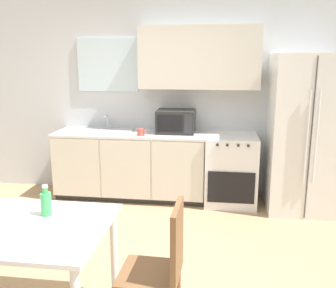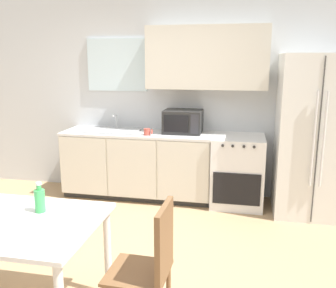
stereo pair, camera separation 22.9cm
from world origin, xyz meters
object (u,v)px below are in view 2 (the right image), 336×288
at_px(dining_chair_side, 152,261).
at_px(oven_range, 237,171).
at_px(microwave, 183,121).
at_px(dining_table, 16,234).
at_px(refrigerator, 312,136).
at_px(drink_bottle, 40,200).
at_px(coffee_mug, 147,132).

bearing_deg(dining_chair_side, oven_range, -9.73).
xyz_separation_m(microwave, dining_table, (-0.73, -2.63, -0.38)).
xyz_separation_m(refrigerator, drink_bottle, (-2.20, -2.30, -0.10)).
bearing_deg(coffee_mug, dining_chair_side, -74.83).
bearing_deg(coffee_mug, drink_bottle, -95.63).
bearing_deg(refrigerator, microwave, 173.97).
height_order(microwave, dining_chair_side, microwave).
xyz_separation_m(oven_range, drink_bottle, (-1.35, -2.36, 0.41)).
xyz_separation_m(coffee_mug, dining_chair_side, (0.63, -2.33, -0.40)).
relative_size(refrigerator, microwave, 3.88).
bearing_deg(dining_chair_side, microwave, 6.59).
distance_m(coffee_mug, drink_bottle, 2.22).
height_order(microwave, dining_table, microwave).
relative_size(oven_range, coffee_mug, 7.89).
relative_size(dining_table, dining_chair_side, 1.23).
distance_m(microwave, dining_table, 2.76).
bearing_deg(oven_range, dining_chair_side, -101.45).
xyz_separation_m(refrigerator, microwave, (-1.57, 0.17, 0.09)).
relative_size(microwave, coffee_mug, 4.33).
relative_size(oven_range, drink_bottle, 4.01).
distance_m(coffee_mug, dining_table, 2.42).
distance_m(microwave, coffee_mug, 0.49).
bearing_deg(refrigerator, dining_table, -132.99).
xyz_separation_m(refrigerator, dining_chair_side, (-1.35, -2.42, -0.41)).
height_order(dining_chair_side, drink_bottle, drink_bottle).
distance_m(microwave, drink_bottle, 2.55).
xyz_separation_m(dining_table, drink_bottle, (0.10, 0.17, 0.19)).
bearing_deg(oven_range, dining_table, -119.86).
xyz_separation_m(oven_range, dining_table, (-1.45, -2.53, 0.21)).
bearing_deg(dining_table, dining_chair_side, 2.87).
bearing_deg(dining_table, microwave, 74.49).
height_order(microwave, coffee_mug, microwave).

